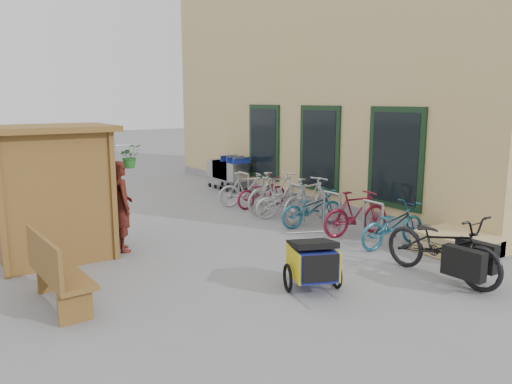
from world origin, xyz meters
TOP-DOWN VIEW (x-y plane):
  - ground at (0.00, 0.00)m, footprint 80.00×80.00m
  - building at (6.49, 4.50)m, footprint 6.07×13.00m
  - kiosk at (-3.28, 2.47)m, footprint 2.49×1.65m
  - bike_rack at (2.30, 2.40)m, footprint 0.05×5.35m
  - pallet_stack at (3.00, -1.40)m, footprint 1.00×1.20m
  - bench at (-3.68, 0.22)m, footprint 0.57×1.66m
  - shopping_carts at (3.00, 6.86)m, footprint 0.63×1.73m
  - child_trailer at (-0.31, -1.24)m, footprint 0.93×1.40m
  - cargo_bike at (1.71, -2.05)m, footprint 0.78×2.10m
  - person_kiosk at (-2.02, 2.30)m, footprint 0.48×0.67m
  - bike_0 at (2.44, -0.40)m, footprint 1.68×0.62m
  - bike_1 at (2.44, 0.59)m, footprint 1.67×0.69m
  - bike_2 at (2.18, 1.71)m, footprint 1.67×0.73m
  - bike_3 at (2.38, 2.08)m, footprint 1.85×0.85m
  - bike_4 at (2.22, 2.73)m, footprint 1.67×0.93m
  - bike_5 at (2.31, 3.25)m, footprint 1.82×0.57m
  - bike_6 at (2.39, 4.04)m, footprint 1.60×0.62m
  - bike_7 at (2.13, 4.37)m, footprint 1.61×0.91m

SIDE VIEW (x-z plane):
  - ground at x=0.00m, z-range 0.00..0.00m
  - pallet_stack at x=3.00m, z-range 0.01..0.41m
  - bike_6 at x=2.39m, z-range 0.00..0.83m
  - bike_4 at x=2.22m, z-range 0.00..0.83m
  - bike_2 at x=2.18m, z-range 0.00..0.85m
  - bike_0 at x=2.44m, z-range 0.00..0.87m
  - child_trailer at x=-0.31m, z-range 0.04..0.87m
  - bike_7 at x=2.13m, z-range 0.00..0.93m
  - bike_1 at x=2.44m, z-range 0.00..0.97m
  - bike_rack at x=2.30m, z-range 0.08..0.95m
  - bench at x=-3.68m, z-range 0.01..1.05m
  - bike_3 at x=2.38m, z-range 0.00..1.08m
  - bike_5 at x=2.31m, z-range 0.00..1.08m
  - cargo_bike at x=1.71m, z-range -0.01..1.09m
  - shopping_carts at x=3.00m, z-range 0.09..1.21m
  - person_kiosk at x=-2.02m, z-range 0.00..1.73m
  - kiosk at x=-3.28m, z-range 0.35..2.75m
  - building at x=6.49m, z-range -0.01..6.99m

